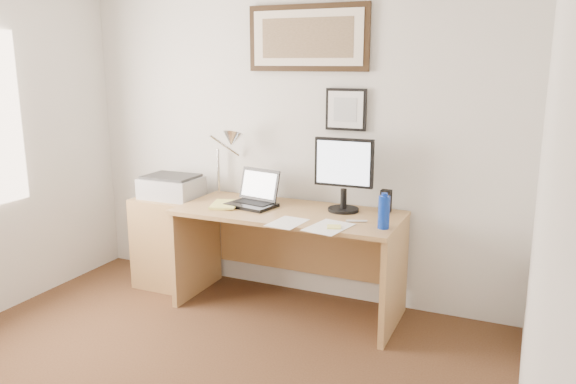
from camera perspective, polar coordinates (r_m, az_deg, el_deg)
The scene contains 18 objects.
wall_back at distance 4.28m, azimuth 0.19°, elevation 5.93°, with size 3.50×0.02×2.50m, color silver.
wall_right at distance 1.97m, azimuth 24.28°, elevation -3.77°, with size 0.02×4.00×2.50m, color silver.
side_cabinet at distance 4.65m, azimuth -11.90°, elevation -4.95°, with size 0.50×0.40×0.73m, color olive.
water_bottle at distance 3.60m, azimuth 9.71°, elevation -2.04°, with size 0.07×0.07×0.21m, color #0C2D9E.
bottle_cap at distance 3.57m, azimuth 9.79°, elevation -0.25°, with size 0.04×0.04×0.02m, color #0C2D9E.
speaker at distance 3.99m, azimuth 9.91°, elevation -0.92°, with size 0.07×0.06×0.16m, color black.
paper_sheet_a at distance 3.70m, azimuth -0.08°, elevation -3.13°, with size 0.20×0.28×0.00m, color white.
paper_sheet_b at distance 3.60m, azimuth 4.14°, elevation -3.58°, with size 0.23×0.32×0.00m, color white.
sticky_pad at distance 3.59m, azimuth 4.70°, elevation -3.56°, with size 0.09×0.09×0.01m, color #F4F073.
marker_pen at distance 3.73m, azimuth 6.97°, elevation -2.95°, with size 0.02×0.02×0.14m, color silver.
book at distance 4.17m, azimuth -7.70°, elevation -1.25°, with size 0.19×0.26×0.02m, color #E9E76D.
desk at distance 4.13m, azimuth 0.51°, elevation -4.81°, with size 1.60×0.70×0.75m.
laptop at distance 4.14m, azimuth -3.44°, elevation -0.57°, with size 0.38×0.35×0.26m.
lcd_monitor at distance 3.93m, azimuth 5.68°, elevation 2.14°, with size 0.42×0.22×0.52m.
printer at distance 4.54m, azimuth -11.75°, elevation 0.54°, with size 0.44×0.34×0.18m.
desk_lamp at distance 4.31m, azimuth -5.83°, elevation 5.06°, with size 0.29×0.27×0.53m.
picture_large at distance 4.17m, azimuth 2.00°, elevation 15.37°, with size 0.92×0.04×0.47m.
picture_small at distance 4.08m, azimuth 5.90°, elevation 8.33°, with size 0.30×0.03×0.30m.
Camera 1 is at (1.70, -1.89, 1.78)m, focal length 35.00 mm.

